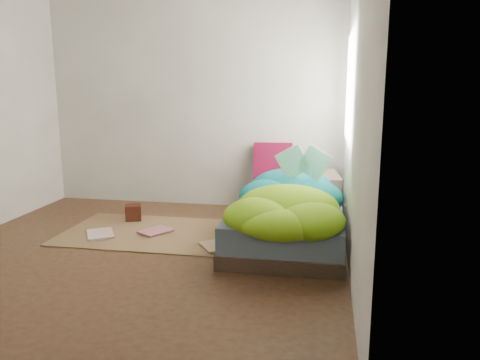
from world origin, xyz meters
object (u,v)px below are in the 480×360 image
Objects in this scene: floor_book_a at (87,235)px; open_book at (304,152)px; pillow_magenta at (273,162)px; wooden_box at (133,212)px; floor_book_b at (149,229)px; bed at (289,219)px.

open_book is at bearing -17.75° from floor_book_a.
pillow_magenta is 1.03× the size of open_book.
floor_book_a is at bearing -144.75° from pillow_magenta.
wooden_box is 0.55× the size of floor_book_b.
open_book is at bearing 39.21° from floor_book_b.
pillow_magenta is 1.34× the size of floor_book_a.
bed reaches higher than floor_book_b.
bed is at bearing -161.64° from open_book.
wooden_box is at bearing 175.51° from open_book.
floor_book_b reaches higher than floor_book_a.
bed is 4.59× the size of pillow_magenta.
wooden_box is (-1.67, 0.20, -0.08)m from bed.
floor_book_a is (-0.20, -0.62, -0.07)m from wooden_box.
bed is 4.75× the size of open_book.
open_book reaches higher than pillow_magenta.
pillow_magenta is at bearing 27.00° from wooden_box.
bed is 6.16× the size of floor_book_a.
wooden_box is at bearing 173.26° from bed.
bed is 6.74× the size of floor_book_b.
floor_book_b is (-1.49, -0.18, -0.78)m from open_book.
floor_book_a is (-1.99, -0.46, -0.78)m from open_book.
open_book is 1.93m from wooden_box.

